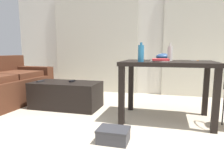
% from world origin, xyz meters
% --- Properties ---
extents(ground_plane, '(7.93, 7.93, 0.00)m').
position_xyz_m(ground_plane, '(0.00, 1.25, 0.00)').
color(ground_plane, beige).
extents(wall_back, '(6.27, 0.10, 2.59)m').
position_xyz_m(wall_back, '(0.00, 3.30, 1.30)').
color(wall_back, silver).
rests_on(wall_back, ground).
extents(curtains, '(4.28, 0.03, 2.24)m').
position_xyz_m(curtains, '(0.00, 3.22, 1.12)').
color(curtains, beige).
rests_on(curtains, ground).
extents(coffee_table, '(1.08, 0.56, 0.42)m').
position_xyz_m(coffee_table, '(-1.19, 1.80, 0.21)').
color(coffee_table, black).
rests_on(coffee_table, ground).
extents(craft_table, '(1.17, 0.77, 0.78)m').
position_xyz_m(craft_table, '(0.37, 1.62, 0.66)').
color(craft_table, black).
rests_on(craft_table, ground).
extents(bottle_near, '(0.07, 0.07, 0.23)m').
position_xyz_m(bottle_near, '(0.06, 1.35, 0.89)').
color(bottle_near, teal).
rests_on(bottle_near, craft_table).
extents(bottle_far, '(0.07, 0.07, 0.24)m').
position_xyz_m(bottle_far, '(0.40, 1.72, 0.88)').
color(bottle_far, beige).
rests_on(bottle_far, craft_table).
extents(bowl, '(0.19, 0.19, 0.10)m').
position_xyz_m(bowl, '(0.30, 1.86, 0.83)').
color(bowl, '#2D4C7A').
rests_on(bowl, craft_table).
extents(book_stack, '(0.24, 0.27, 0.04)m').
position_xyz_m(book_stack, '(0.28, 1.49, 0.80)').
color(book_stack, silver).
rests_on(book_stack, craft_table).
extents(scissors, '(0.11, 0.10, 0.00)m').
position_xyz_m(scissors, '(0.74, 1.84, 0.79)').
color(scissors, '#9EA0A5').
rests_on(scissors, craft_table).
extents(tv_remote_primary, '(0.05, 0.15, 0.02)m').
position_xyz_m(tv_remote_primary, '(-1.11, 1.86, 0.43)').
color(tv_remote_primary, black).
rests_on(tv_remote_primary, coffee_table).
extents(tv_remote_secondary, '(0.07, 0.15, 0.02)m').
position_xyz_m(tv_remote_secondary, '(-1.61, 1.73, 0.43)').
color(tv_remote_secondary, '#232326').
rests_on(tv_remote_secondary, coffee_table).
extents(shoebox, '(0.32, 0.25, 0.14)m').
position_xyz_m(shoebox, '(-0.13, 0.75, 0.07)').
color(shoebox, '#38383D').
rests_on(shoebox, ground).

